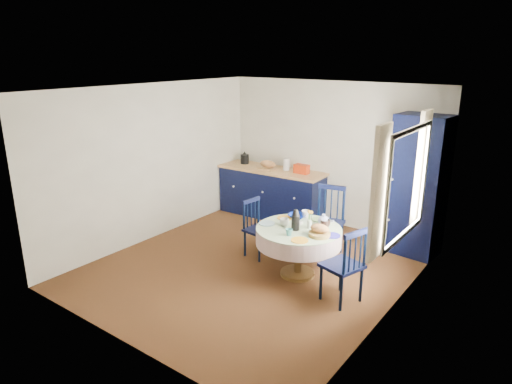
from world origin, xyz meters
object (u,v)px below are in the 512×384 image
pantry_cabinet (418,186)px  mug_b (289,232)px  chair_left (257,228)px  chair_far (328,221)px  chair_right (345,265)px  cobalt_bowl (297,216)px  mug_c (325,224)px  mug_d (306,214)px  mug_a (284,222)px  kitchen_counter (271,192)px  dining_table (299,236)px

pantry_cabinet → mug_b: (-0.98, -1.99, -0.32)m
chair_left → chair_far: chair_far is taller
chair_right → cobalt_bowl: bearing=-102.9°
chair_right → chair_left: bearing=-89.3°
chair_far → mug_b: 1.18m
chair_right → mug_c: 0.79m
mug_d → cobalt_bowl: bearing=-129.7°
chair_right → mug_a: chair_right is taller
kitchen_counter → mug_d: bearing=-44.2°
mug_b → mug_c: size_ratio=0.71×
chair_left → chair_right: bearing=-98.8°
pantry_cabinet → mug_c: size_ratio=15.85×
mug_a → mug_c: bearing=30.3°
dining_table → mug_c: (0.26, 0.23, 0.17)m
dining_table → mug_a: dining_table is taller
cobalt_bowl → pantry_cabinet: bearing=48.4°
kitchen_counter → chair_far: 1.86m
mug_a → mug_d: (0.07, 0.45, 0.00)m
pantry_cabinet → chair_left: pantry_cabinet is taller
pantry_cabinet → chair_far: pantry_cabinet is taller
dining_table → cobalt_bowl: size_ratio=4.75×
chair_left → mug_d: (0.69, 0.21, 0.31)m
chair_right → mug_d: (-0.96, 0.68, 0.25)m
mug_d → cobalt_bowl: 0.13m
mug_b → cobalt_bowl: mug_b is taller
dining_table → chair_left: (-0.84, 0.20, -0.14)m
chair_far → chair_right: 1.41m
chair_right → mug_c: size_ratio=7.36×
kitchen_counter → mug_d: 2.04m
mug_a → cobalt_bowl: mug_a is taller
chair_far → mug_d: 0.52m
mug_a → mug_c: 0.55m
kitchen_counter → chair_left: size_ratio=2.37×
kitchen_counter → pantry_cabinet: bearing=-3.7°
dining_table → chair_right: chair_right is taller
pantry_cabinet → chair_right: size_ratio=2.15×
chair_far → cobalt_bowl: (-0.20, -0.55, 0.19)m
chair_right → mug_c: chair_right is taller
kitchen_counter → mug_d: size_ratio=18.46×
mug_c → mug_d: mug_c is taller
chair_far → kitchen_counter: bearing=140.0°
mug_c → mug_d: 0.44m
chair_far → chair_right: size_ratio=1.07×
kitchen_counter → mug_b: kitchen_counter is taller
mug_c → kitchen_counter: bearing=141.7°
pantry_cabinet → chair_far: size_ratio=2.01×
pantry_cabinet → chair_left: bearing=-135.9°
chair_left → cobalt_bowl: bearing=-72.2°
chair_right → mug_b: (-0.79, -0.02, 0.24)m
chair_far → mug_c: (0.28, -0.63, 0.22)m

